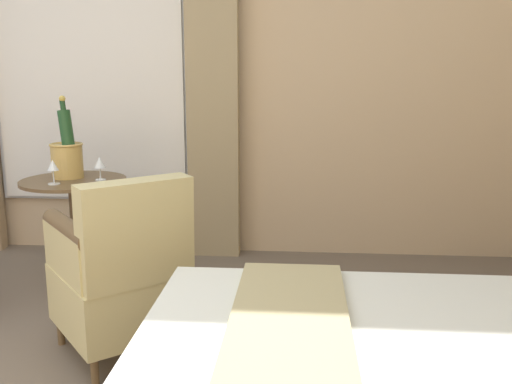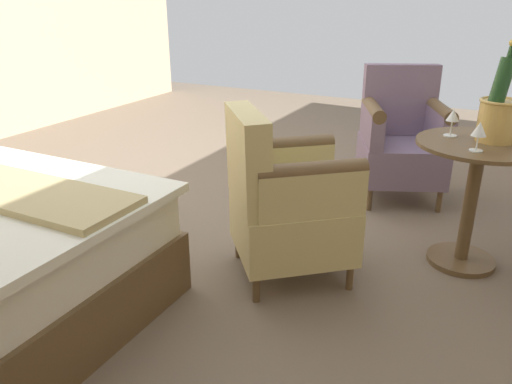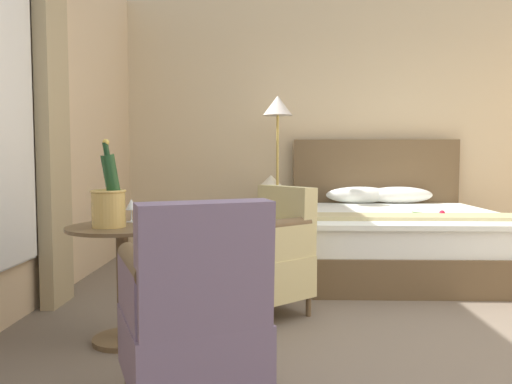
% 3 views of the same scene
% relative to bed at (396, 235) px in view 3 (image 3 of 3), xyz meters
% --- Properties ---
extents(ground_plane, '(7.93, 7.93, 0.00)m').
position_rel_bed_xyz_m(ground_plane, '(-0.27, -2.13, -0.33)').
color(ground_plane, '#6F6051').
extents(wall_headboard_side, '(5.35, 0.12, 2.90)m').
position_rel_bed_xyz_m(wall_headboard_side, '(-0.27, 1.15, 1.12)').
color(wall_headboard_side, beige).
rests_on(wall_headboard_side, ground).
extents(bed, '(1.88, 2.09, 1.28)m').
position_rel_bed_xyz_m(bed, '(0.00, 0.00, 0.00)').
color(bed, brown).
rests_on(bed, ground).
extents(nightstand, '(0.52, 0.36, 0.54)m').
position_rel_bed_xyz_m(nightstand, '(-1.21, 0.68, -0.06)').
color(nightstand, brown).
rests_on(nightstand, ground).
extents(bedside_lamp, '(0.29, 0.29, 0.35)m').
position_rel_bed_xyz_m(bedside_lamp, '(-1.21, 0.68, 0.46)').
color(bedside_lamp, '#D4AF59').
rests_on(bedside_lamp, nightstand).
extents(floor_lamp_brass, '(0.32, 0.32, 1.74)m').
position_rel_bed_xyz_m(floor_lamp_brass, '(-1.13, 0.59, 1.11)').
color(floor_lamp_brass, tan).
rests_on(floor_lamp_brass, ground).
extents(side_table_round, '(0.63, 0.63, 0.68)m').
position_rel_bed_xyz_m(side_table_round, '(-2.07, -1.98, 0.10)').
color(side_table_round, brown).
rests_on(side_table_round, ground).
extents(champagne_bucket, '(0.20, 0.20, 0.50)m').
position_rel_bed_xyz_m(champagne_bucket, '(-2.13, -2.03, 0.50)').
color(champagne_bucket, tan).
rests_on(champagne_bucket, side_table_round).
extents(wine_glass_near_bucket, '(0.07, 0.07, 0.14)m').
position_rel_bed_xyz_m(wine_glass_near_bucket, '(-1.92, -2.03, 0.46)').
color(wine_glass_near_bucket, white).
rests_on(wine_glass_near_bucket, side_table_round).
extents(wine_glass_near_edge, '(0.07, 0.07, 0.14)m').
position_rel_bed_xyz_m(wine_glass_near_edge, '(-2.06, -1.80, 0.46)').
color(wine_glass_near_edge, white).
rests_on(wine_glass_near_edge, side_table_round).
extents(armchair_by_window, '(0.77, 0.76, 0.88)m').
position_rel_bed_xyz_m(armchair_by_window, '(-1.25, -1.43, 0.08)').
color(armchair_by_window, brown).
rests_on(armchair_by_window, ground).
extents(armchair_facing_bed, '(0.72, 0.74, 0.91)m').
position_rel_bed_xyz_m(armchair_facing_bed, '(-1.54, -2.79, 0.10)').
color(armchair_facing_bed, brown).
rests_on(armchair_facing_bed, ground).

